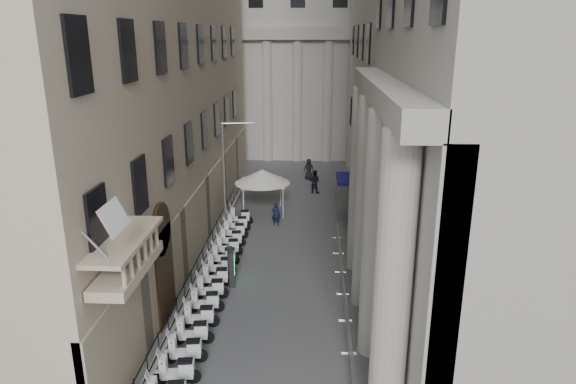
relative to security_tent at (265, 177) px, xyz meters
name	(u,v)px	position (x,y,z in m)	size (l,w,h in m)	color
far_building	(299,9)	(1.77, 21.28, 12.29)	(22.00, 10.00, 30.00)	#A7A59E
iron_fence	(207,263)	(-2.53, -8.72, -2.71)	(0.30, 28.00, 1.40)	black
blue_awning	(347,218)	(5.92, -0.72, -2.71)	(1.60, 3.00, 3.00)	navy
scooter_2	(178,383)	(-1.48, -19.26, -2.71)	(0.56, 1.40, 1.50)	white
scooter_3	(187,362)	(-1.48, -17.96, -2.71)	(0.56, 1.40, 1.50)	white
scooter_4	(194,344)	(-1.48, -16.66, -2.71)	(0.56, 1.40, 1.50)	white
scooter_5	(200,327)	(-1.48, -15.37, -2.71)	(0.56, 1.40, 1.50)	white
scooter_6	(206,312)	(-1.48, -14.07, -2.71)	(0.56, 1.40, 1.50)	white
scooter_7	(212,298)	(-1.48, -12.78, -2.71)	(0.56, 1.40, 1.50)	white
scooter_8	(216,286)	(-1.48, -11.48, -2.71)	(0.56, 1.40, 1.50)	white
scooter_9	(221,275)	(-1.48, -10.19, -2.71)	(0.56, 1.40, 1.50)	white
scooter_10	(225,265)	(-1.48, -8.89, -2.71)	(0.56, 1.40, 1.50)	white
scooter_11	(229,255)	(-1.48, -7.60, -2.71)	(0.56, 1.40, 1.50)	white
scooter_12	(232,247)	(-1.48, -6.30, -2.71)	(0.56, 1.40, 1.50)	white
scooter_13	(235,239)	(-1.48, -5.00, -2.71)	(0.56, 1.40, 1.50)	white
scooter_14	(238,231)	(-1.48, -3.71, -2.71)	(0.56, 1.40, 1.50)	white
scooter_15	(241,224)	(-1.48, -2.41, -2.71)	(0.56, 1.40, 1.50)	white
barrier_1	(351,373)	(5.06, -18.30, -2.71)	(0.60, 2.40, 1.10)	#B1B4B9
barrier_2	(347,337)	(5.06, -15.80, -2.71)	(0.60, 2.40, 1.10)	#B1B4B9
barrier_3	(344,307)	(5.06, -13.30, -2.71)	(0.60, 2.40, 1.10)	#B1B4B9
barrier_4	(342,283)	(5.06, -10.80, -2.71)	(0.60, 2.40, 1.10)	#B1B4B9
barrier_5	(339,263)	(5.06, -8.30, -2.71)	(0.60, 2.40, 1.10)	#B1B4B9
barrier_6	(338,246)	(5.06, -5.80, -2.71)	(0.60, 2.40, 1.10)	#B1B4B9
security_tent	(265,177)	(0.00, 0.00, 0.00)	(4.00, 4.00, 3.25)	white
street_lamp	(227,167)	(-2.19, -2.78, 1.47)	(2.32, 0.49, 7.11)	#93969B
info_kiosk	(231,267)	(-0.73, -11.19, -1.72)	(0.50, 0.97, 1.96)	black
pedestrian_a	(276,214)	(0.98, -2.45, -1.91)	(0.59, 0.39, 1.61)	black
pedestrian_b	(314,181)	(3.58, 5.18, -1.74)	(0.94, 0.73, 1.94)	black
pedestrian_c	(309,169)	(3.06, 9.28, -1.77)	(0.92, 0.60, 1.88)	black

